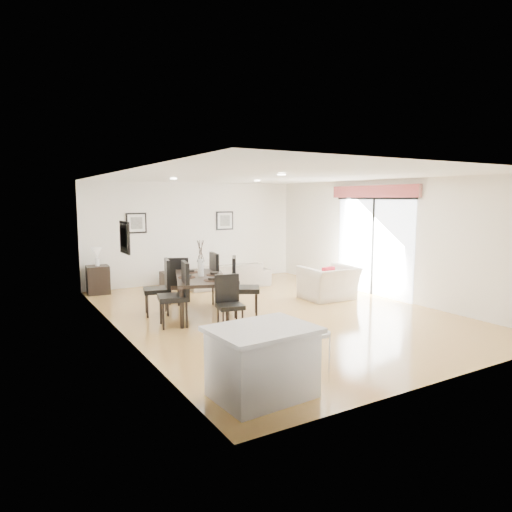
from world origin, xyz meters
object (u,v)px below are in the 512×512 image
side_table (98,280)px  kitchen_island (262,362)px  dining_chair_enear (241,283)px  dining_chair_head (229,299)px  dining_chair_foot (178,278)px  dining_table (201,280)px  bar_stool (318,339)px  dining_chair_efar (220,276)px  armchair (329,283)px  dining_chair_wnear (179,290)px  coffee_table (182,279)px  dining_chair_wfar (161,284)px  sofa (228,275)px

side_table → kitchen_island: size_ratio=0.55×
dining_chair_enear → dining_chair_head: (-0.64, -0.74, -0.11)m
dining_chair_foot → side_table: size_ratio=1.51×
dining_table → dining_chair_head: bearing=-69.9°
dining_chair_head → bar_stool: 2.61m
dining_chair_efar → bar_stool: (-0.72, -4.24, -0.09)m
armchair → dining_chair_head: (-3.05, -1.00, 0.16)m
dining_chair_wnear → dining_chair_foot: (0.61, 1.64, -0.07)m
dining_chair_foot → coffee_table: size_ratio=1.00×
dining_chair_head → side_table: bearing=117.8°
coffee_table → kitchen_island: bearing=-100.2°
dining_chair_wnear → dining_chair_wfar: (-0.01, 0.93, -0.03)m
armchair → sofa: bearing=-60.8°
dining_chair_wnear → dining_chair_head: 0.94m
bar_stool → side_table: bearing=100.2°
dining_chair_head → bar_stool: (-0.09, -2.61, 0.02)m
coffee_table → kitchen_island: kitchen_island is taller
dining_chair_enear → dining_chair_efar: dining_chair_enear is taller
dining_table → dining_chair_enear: dining_chair_enear is taller
dining_chair_wnear → dining_chair_efar: bearing=139.4°
dining_chair_wnear → armchair: bearing=107.7°
dining_chair_foot → dining_chair_efar: bearing=157.8°
sofa → coffee_table: sofa is taller
sofa → dining_chair_wfar: dining_chair_wfar is taller
dining_chair_wnear → dining_chair_head: (0.66, -0.67, -0.11)m
sofa → armchair: size_ratio=1.84×
dining_chair_foot → armchair: bearing=179.9°
dining_chair_wnear → dining_chair_efar: dining_chair_wnear is taller
dining_chair_head → dining_chair_foot: dining_chair_foot is taller
dining_table → bar_stool: size_ratio=3.20×
dining_chair_efar → bar_stool: 4.31m
armchair → coffee_table: (-2.35, 3.00, -0.17)m
dining_chair_foot → side_table: dining_chair_foot is taller
dining_table → dining_chair_head: dining_chair_head is taller
dining_chair_efar → dining_chair_head: 1.75m
dining_chair_foot → coffee_table: dining_chair_foot is taller
dining_chair_efar → dining_chair_foot: dining_chair_efar is taller
dining_chair_wnear → coffee_table: bearing=170.4°
armchair → dining_chair_efar: size_ratio=1.00×
dining_table → side_table: size_ratio=3.05×
sofa → side_table: side_table is taller
dining_chair_wnear → dining_chair_foot: size_ratio=1.13×
kitchen_island → coffee_table: bearing=72.8°
dining_chair_wnear → coffee_table: size_ratio=1.13×
coffee_table → side_table: 2.04m
armchair → dining_chair_wnear: (-3.71, -0.34, 0.27)m
dining_chair_wnear → dining_chair_efar: (1.29, 0.96, -0.00)m
sofa → dining_chair_foot: (-1.80, -1.15, 0.26)m
coffee_table → kitchen_island: size_ratio=0.84×
dining_chair_efar → bar_stool: size_ratio=1.78×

